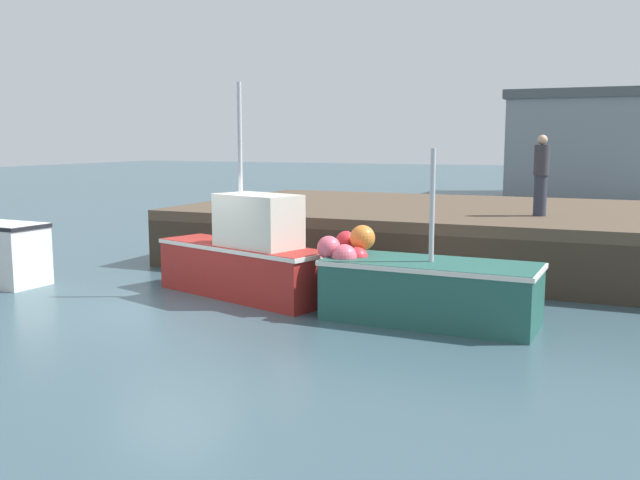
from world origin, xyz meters
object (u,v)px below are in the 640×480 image
object	(u,v)px
fishing_boat_near_right	(246,257)
fishing_boat_mid	(424,286)
rowboat	(447,290)
dockworker	(541,175)

from	to	relation	value
fishing_boat_near_right	fishing_boat_mid	world-z (taller)	fishing_boat_near_right
rowboat	dockworker	size ratio (longest dim) A/B	0.86
fishing_boat_near_right	rowboat	xyz separation A→B (m)	(3.80, 1.24, -0.60)
fishing_boat_mid	dockworker	distance (m)	5.42
rowboat	dockworker	world-z (taller)	dockworker
fishing_boat_mid	rowboat	size ratio (longest dim) A/B	2.51
rowboat	dockworker	bearing A→B (deg)	67.74
rowboat	dockworker	distance (m)	4.12
fishing_boat_near_right	dockworker	world-z (taller)	fishing_boat_near_right
fishing_boat_mid	dockworker	world-z (taller)	dockworker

